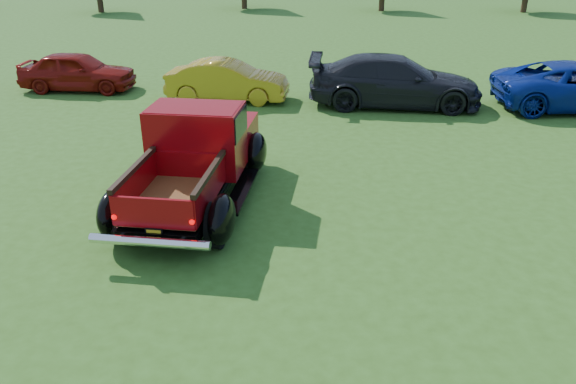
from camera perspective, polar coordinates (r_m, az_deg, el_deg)
The scene contains 5 objects.
ground at distance 9.45m, azimuth -3.12°, elevation -5.18°, with size 120.00×120.00×0.00m, color #2E5117.
pickup_truck at distance 10.95m, azimuth -9.12°, elevation 3.84°, with size 2.72×5.01×1.79m.
show_car_red at distance 19.77m, azimuth -20.61°, elevation 11.43°, with size 1.47×3.65×1.24m, color maroon.
show_car_yellow at distance 17.49m, azimuth -6.17°, elevation 11.18°, with size 1.28×3.67×1.21m, color #AA8616.
show_car_grey at distance 17.12m, azimuth 10.79°, elevation 11.02°, with size 2.05×5.04×1.46m, color black.
Camera 1 is at (0.67, -8.15, 4.75)m, focal length 35.00 mm.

